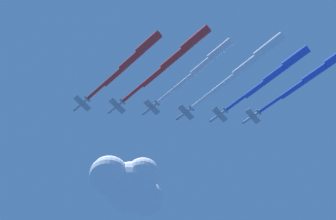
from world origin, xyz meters
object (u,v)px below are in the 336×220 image
(jet_starboard_mid, at_px, (275,73))
(jet_port_outer, at_px, (316,72))
(jet_port_inner, at_px, (174,57))
(jet_starboard_inner, at_px, (202,66))
(jet_lead, at_px, (131,60))
(jet_port_mid, at_px, (247,64))

(jet_starboard_mid, relative_size, jet_port_outer, 0.92)
(jet_starboard_mid, bearing_deg, jet_port_inner, 137.78)
(jet_starboard_inner, height_order, jet_starboard_mid, jet_starboard_inner)
(jet_lead, bearing_deg, jet_starboard_inner, -45.18)
(jet_starboard_mid, bearing_deg, jet_lead, 133.99)
(jet_lead, height_order, jet_starboard_inner, jet_starboard_inner)
(jet_port_inner, distance_m, jet_starboard_inner, 12.72)
(jet_lead, xyz_separation_m, jet_port_mid, (31.35, -36.97, 0.38))
(jet_lead, xyz_separation_m, jet_port_outer, (53.62, -58.17, 2.32))
(jet_port_inner, height_order, jet_starboard_mid, jet_starboard_mid)
(jet_port_outer, bearing_deg, jet_port_inner, 134.98)
(jet_port_inner, relative_size, jet_port_outer, 1.02)
(jet_starboard_mid, bearing_deg, jet_port_mid, 147.35)
(jet_lead, height_order, jet_port_inner, jet_port_inner)
(jet_port_mid, bearing_deg, jet_port_outer, -43.60)
(jet_port_inner, xyz_separation_m, jet_starboard_inner, (10.85, -6.46, 1.54))
(jet_starboard_inner, height_order, jet_port_mid, jet_starboard_inner)
(jet_port_mid, bearing_deg, jet_starboard_mid, -32.65)
(jet_lead, bearing_deg, jet_port_outer, -47.33)
(jet_port_mid, height_order, jet_port_outer, jet_port_outer)
(jet_port_inner, bearing_deg, jet_starboard_inner, -30.76)
(jet_starboard_inner, xyz_separation_m, jet_port_outer, (32.38, -36.80, 0.25))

